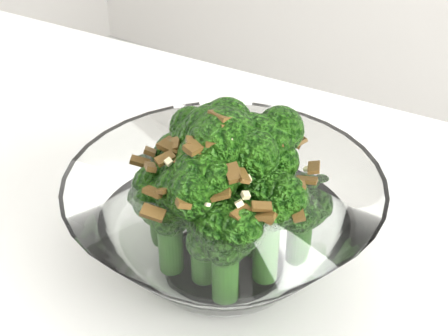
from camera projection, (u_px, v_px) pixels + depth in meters
The scene contains 1 object.
broccoli_dish at pixel (223, 214), 0.53m from camera, with size 0.24×0.24×0.15m.
Camera 1 is at (0.14, -0.16, 1.13)m, focal length 55.00 mm.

